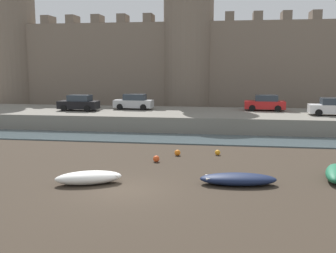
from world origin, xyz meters
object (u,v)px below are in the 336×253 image
Objects in this scene: rowboat_midflat_centre at (238,179)px; car_quay_west at (134,102)px; car_quay_centre_west at (265,103)px; car_quay_centre_east at (79,103)px; mooring_buoy_near_channel at (156,159)px; car_quay_east at (332,107)px; rowboat_near_channel_right at (336,173)px; rowboat_near_channel_left at (89,177)px; mooring_buoy_off_centre at (218,152)px; mooring_buoy_mid_mud at (177,153)px.

rowboat_midflat_centre is 23.41m from car_quay_west.
car_quay_centre_east is (-19.05, -2.84, 0.00)m from car_quay_centre_west.
car_quay_east reaches higher than mooring_buoy_near_channel.
rowboat_near_channel_right is at bearing -39.09° from car_quay_centre_east.
car_quay_east and car_quay_centre_east have the same top height.
rowboat_near_channel_right is at bearing 12.06° from rowboat_near_channel_left.
mooring_buoy_near_channel is (-10.26, 2.47, -0.16)m from rowboat_near_channel_right.
car_quay_west reaches higher than mooring_buoy_near_channel.
mooring_buoy_off_centre is (-6.43, 5.01, -0.19)m from rowboat_near_channel_right.
car_quay_centre_west is (-5.81, 3.21, 0.00)m from car_quay_east.
rowboat_near_channel_right is 0.85× the size of car_quay_centre_east.
mooring_buoy_near_channel is 18.20m from car_quay_centre_east.
rowboat_midflat_centre is 0.97× the size of car_quay_centre_west.
mooring_buoy_off_centre is at bearing -39.58° from car_quay_centre_east.
car_quay_centre_west is (10.96, 22.63, 1.94)m from rowboat_near_channel_left.
car_quay_centre_east reaches higher than rowboat_near_channel_left.
car_quay_west is at bearing -176.92° from car_quay_centre_west.
rowboat_near_channel_right is at bearing -84.47° from car_quay_centre_west.
mooring_buoy_near_channel is 0.10× the size of car_quay_centre_west.
car_quay_centre_west reaches higher than rowboat_near_channel_left.
rowboat_midflat_centre reaches higher than mooring_buoy_off_centre.
rowboat_midflat_centre is 6.56m from mooring_buoy_near_channel.
mooring_buoy_off_centre is at bearing -56.87° from car_quay_west.
rowboat_near_channel_right is 20.06m from car_quay_centre_west.
car_quay_centre_west is 1.00× the size of car_quay_centre_east.
rowboat_near_channel_left is 1.01× the size of rowboat_near_channel_right.
car_quay_west is at bearing 123.13° from mooring_buoy_off_centre.
rowboat_midflat_centre is 1.12× the size of rowboat_near_channel_left.
mooring_buoy_near_channel is at bearing -134.90° from car_quay_east.
car_quay_centre_east is at bearing -158.49° from car_quay_west.
rowboat_near_channel_right is 27.09m from car_quay_centre_east.
rowboat_near_channel_left is at bearing -129.73° from mooring_buoy_off_centre.
car_quay_centre_east is (-8.09, 19.79, 1.94)m from rowboat_near_channel_left.
mooring_buoy_mid_mud is at bearing 62.52° from rowboat_near_channel_left.
car_quay_east reaches higher than mooring_buoy_mid_mud.
mooring_buoy_mid_mud is at bearing -115.07° from car_quay_centre_west.
car_quay_east is at bearing 45.10° from mooring_buoy_near_channel.
rowboat_near_channel_right is 24.79m from car_quay_west.
rowboat_near_channel_right is 8.71× the size of mooring_buoy_mid_mud.
rowboat_near_channel_left is at bearing -117.48° from mooring_buoy_mid_mud.
mooring_buoy_near_channel reaches higher than mooring_buoy_off_centre.
car_quay_centre_west is (3.31, 21.61, 1.98)m from rowboat_midflat_centre.
rowboat_midflat_centre is 5.52m from rowboat_near_channel_right.
car_quay_east is at bearing -7.20° from car_quay_west.
car_quay_centre_west is at bearing 8.47° from car_quay_centre_east.
mooring_buoy_off_centre is 15.67m from car_quay_centre_west.
rowboat_near_channel_right reaches higher than rowboat_midflat_centre.
car_quay_west reaches higher than mooring_buoy_mid_mud.
mooring_buoy_near_channel is at bearing 63.33° from rowboat_near_channel_left.
mooring_buoy_near_channel reaches higher than mooring_buoy_mid_mud.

